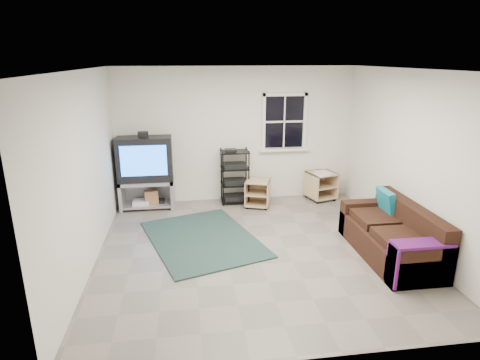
{
  "coord_description": "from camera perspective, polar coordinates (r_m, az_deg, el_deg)",
  "views": [
    {
      "loc": [
        -0.98,
        -5.32,
        2.75
      ],
      "look_at": [
        -0.18,
        0.4,
        0.98
      ],
      "focal_mm": 30.0,
      "sensor_mm": 36.0,
      "label": 1
    }
  ],
  "objects": [
    {
      "name": "room",
      "position": [
        7.94,
        6.3,
        7.72
      ],
      "size": [
        4.6,
        4.62,
        4.6
      ],
      "color": "slate",
      "rests_on": "ground"
    },
    {
      "name": "tv_unit",
      "position": [
        7.64,
        -13.31,
        1.84
      ],
      "size": [
        1.0,
        0.5,
        1.47
      ],
      "color": "#9898A0",
      "rests_on": "ground"
    },
    {
      "name": "av_rack",
      "position": [
        7.81,
        -0.73,
        0.05
      ],
      "size": [
        0.54,
        0.39,
        1.07
      ],
      "color": "black",
      "rests_on": "ground"
    },
    {
      "name": "side_table_left",
      "position": [
        7.69,
        2.58,
        -1.71
      ],
      "size": [
        0.56,
        0.56,
        0.52
      ],
      "rotation": [
        0.0,
        0.0,
        -0.33
      ],
      "color": "tan",
      "rests_on": "ground"
    },
    {
      "name": "side_table_right",
      "position": [
        8.21,
        11.34,
        -0.48
      ],
      "size": [
        0.62,
        0.62,
        0.58
      ],
      "rotation": [
        0.0,
        0.0,
        0.28
      ],
      "color": "tan",
      "rests_on": "ground"
    },
    {
      "name": "sofa",
      "position": [
        6.18,
        20.86,
        -7.56
      ],
      "size": [
        0.81,
        1.82,
        0.83
      ],
      "color": "black",
      "rests_on": "ground"
    },
    {
      "name": "shag_rug",
      "position": [
        6.41,
        -5.32,
        -8.3
      ],
      "size": [
        2.07,
        2.44,
        0.02
      ],
      "primitive_type": "cube",
      "rotation": [
        0.0,
        0.0,
        0.3
      ],
      "color": "black",
      "rests_on": "ground"
    },
    {
      "name": "paper_bag",
      "position": [
        7.77,
        -12.48,
        -2.7
      ],
      "size": [
        0.27,
        0.2,
        0.35
      ],
      "primitive_type": "cube",
      "rotation": [
        0.0,
        0.0,
        0.18
      ],
      "color": "#9B6945",
      "rests_on": "ground"
    }
  ]
}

